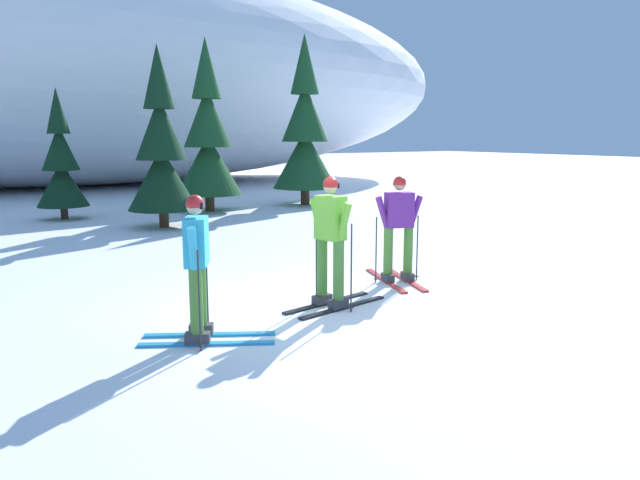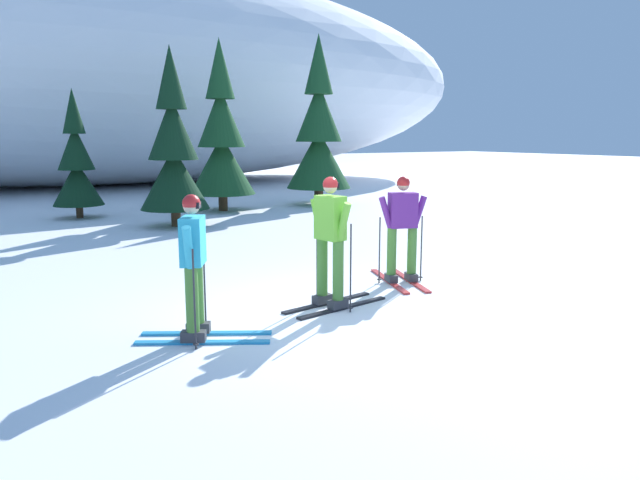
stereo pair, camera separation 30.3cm
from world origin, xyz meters
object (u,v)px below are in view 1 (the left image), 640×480
Objects in this scene: skier_lime_jacket at (331,239)px; pine_tree_right at (208,140)px; pine_tree_center_right at (161,152)px; skier_purple_jacket at (399,227)px; pine_tree_center_left at (61,165)px; skier_cyan_jacket at (198,266)px; pine_tree_far_right at (305,135)px.

pine_tree_right reaches higher than skier_lime_jacket.
pine_tree_right is at bearing 48.01° from pine_tree_center_right.
skier_purple_jacket is 0.47× the size of pine_tree_center_left.
skier_cyan_jacket is 0.30× the size of pine_tree_far_right.
pine_tree_center_left is (0.48, 11.91, 0.64)m from skier_cyan_jacket.
skier_purple_jacket reaches higher than skier_cyan_jacket.
pine_tree_center_right is at bearing -57.29° from pine_tree_center_left.
skier_lime_jacket is 0.32× the size of pine_tree_far_right.
pine_tree_center_right is 0.87× the size of pine_tree_right.
skier_lime_jacket is at bearing -82.30° from pine_tree_center_left.
pine_tree_far_right is (6.15, 11.09, 1.42)m from skier_lime_jacket.
skier_cyan_jacket is 3.92m from skier_purple_jacket.
skier_cyan_jacket is at bearing -92.32° from pine_tree_center_left.
pine_tree_center_left is at bearing 122.71° from pine_tree_center_right.
pine_tree_center_right is at bearing 87.49° from skier_lime_jacket.
skier_lime_jacket is at bearing -159.11° from skier_purple_jacket.
pine_tree_center_right reaches higher than skier_purple_jacket.
skier_purple_jacket is at bearing -95.02° from pine_tree_right.
pine_tree_far_right is at bearing 60.98° from skier_lime_jacket.
pine_tree_center_left is 3.61m from pine_tree_center_right.
pine_tree_center_right is (2.42, 8.90, 1.03)m from skier_cyan_jacket.
skier_cyan_jacket is 0.47× the size of pine_tree_center_left.
pine_tree_center_right is (1.94, -3.02, 0.39)m from pine_tree_center_left.
pine_tree_center_right is at bearing 74.78° from skier_cyan_jacket.
pine_tree_center_left reaches higher than skier_lime_jacket.
pine_tree_right is (0.91, 10.41, 1.31)m from skier_purple_jacket.
skier_purple_jacket is at bearing 20.89° from skier_lime_jacket.
pine_tree_right is at bearing -6.58° from pine_tree_center_left.
skier_cyan_jacket is 9.28m from pine_tree_center_right.
skier_purple_jacket is 8.06m from pine_tree_center_right.
skier_lime_jacket is 11.46m from pine_tree_right.
skier_lime_jacket is 0.34× the size of pine_tree_right.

